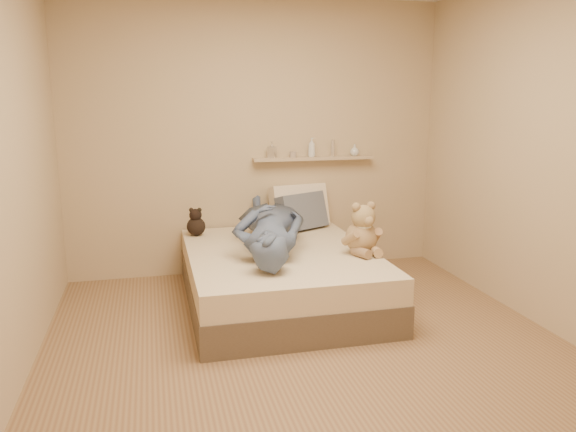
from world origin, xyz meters
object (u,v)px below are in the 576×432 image
object	(u,v)px
game_console	(269,250)
person	(270,226)
wall_shelf	(314,158)
bed	(280,277)
teddy_bear	(363,232)
dark_plush	(196,224)
pillow_cream	(299,206)
pillow_grey	(302,212)

from	to	relation	value
game_console	person	world-z (taller)	person
wall_shelf	game_console	bearing A→B (deg)	-117.56
bed	game_console	distance (m)	0.69
teddy_bear	dark_plush	distance (m)	1.56
pillow_cream	person	size ratio (longest dim) A/B	0.34
game_console	dark_plush	distance (m)	1.29
game_console	teddy_bear	bearing A→B (deg)	19.32
teddy_bear	bed	bearing A→B (deg)	158.81
dark_plush	person	world-z (taller)	person
bed	teddy_bear	world-z (taller)	teddy_bear
game_console	pillow_cream	xyz separation A→B (m)	(0.58, 1.36, 0.04)
game_console	wall_shelf	xyz separation A→B (m)	(0.75, 1.44, 0.49)
dark_plush	pillow_cream	bearing A→B (deg)	8.36
bed	pillow_grey	bearing A→B (deg)	61.49
pillow_grey	wall_shelf	size ratio (longest dim) A/B	0.42
dark_plush	pillow_cream	distance (m)	1.02
teddy_bear	person	world-z (taller)	teddy_bear
pillow_cream	pillow_grey	xyz separation A→B (m)	(-0.01, -0.14, -0.03)
pillow_cream	person	world-z (taller)	pillow_cream
pillow_cream	pillow_grey	bearing A→B (deg)	-93.03
teddy_bear	person	distance (m)	0.77
person	pillow_cream	bearing A→B (deg)	-108.49
teddy_bear	pillow_grey	size ratio (longest dim) A/B	0.86
bed	dark_plush	xyz separation A→B (m)	(-0.63, 0.68, 0.34)
bed	pillow_cream	bearing A→B (deg)	65.28
bed	pillow_cream	world-z (taller)	pillow_cream
pillow_cream	person	xyz separation A→B (m)	(-0.45, -0.73, -0.01)
wall_shelf	person	bearing A→B (deg)	-127.12
pillow_grey	bed	bearing A→B (deg)	-118.51
bed	wall_shelf	distance (m)	1.38
wall_shelf	dark_plush	bearing A→B (deg)	-169.07
game_console	person	bearing A→B (deg)	77.65
bed	game_console	bearing A→B (deg)	-110.80
teddy_bear	pillow_grey	bearing A→B (deg)	105.04
game_console	teddy_bear	world-z (taller)	teddy_bear
game_console	bed	bearing A→B (deg)	69.20
game_console	person	size ratio (longest dim) A/B	0.12
bed	teddy_bear	xyz separation A→B (m)	(0.63, -0.24, 0.40)
bed	person	distance (m)	0.43
bed	game_console	world-z (taller)	game_console
bed	teddy_bear	distance (m)	0.78
person	wall_shelf	xyz separation A→B (m)	(0.61, 0.81, 0.46)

